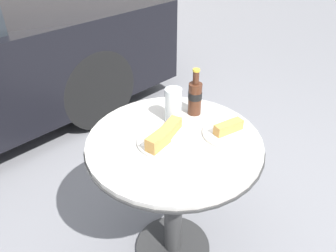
# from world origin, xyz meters

# --- Properties ---
(ground_plane) EXTENTS (30.00, 30.00, 0.00)m
(ground_plane) POSITION_xyz_m (0.00, 0.00, 0.00)
(ground_plane) COLOR gray
(bistro_table) EXTENTS (0.74, 0.74, 0.72)m
(bistro_table) POSITION_xyz_m (0.00, 0.00, 0.54)
(bistro_table) COLOR #333333
(bistro_table) RESTS_ON ground_plane
(cola_bottle_left) EXTENTS (0.06, 0.06, 0.22)m
(cola_bottle_left) POSITION_xyz_m (0.21, 0.08, 0.80)
(cola_bottle_left) COLOR #4C2819
(cola_bottle_left) RESTS_ON bistro_table
(drinking_glass) EXTENTS (0.07, 0.07, 0.15)m
(drinking_glass) POSITION_xyz_m (0.10, 0.11, 0.79)
(drinking_glass) COLOR black
(drinking_glass) RESTS_ON bistro_table
(lunch_plate_near) EXTENTS (0.23, 0.23, 0.07)m
(lunch_plate_near) POSITION_xyz_m (-0.04, 0.01, 0.74)
(lunch_plate_near) COLOR silver
(lunch_plate_near) RESTS_ON bistro_table
(lunch_plate_far) EXTENTS (0.22, 0.22, 0.06)m
(lunch_plate_far) POSITION_xyz_m (0.19, -0.14, 0.73)
(lunch_plate_far) COLOR silver
(lunch_plate_far) RESTS_ON bistro_table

